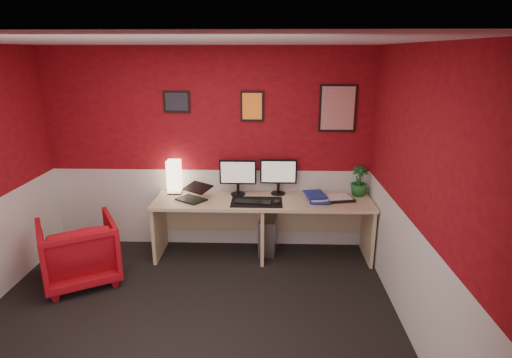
% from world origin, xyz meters
% --- Properties ---
extents(ground, '(4.00, 3.50, 0.01)m').
position_xyz_m(ground, '(0.00, 0.00, 0.00)').
color(ground, black).
rests_on(ground, ground).
extents(ceiling, '(4.00, 3.50, 0.01)m').
position_xyz_m(ceiling, '(0.00, 0.00, 2.50)').
color(ceiling, white).
rests_on(ceiling, ground).
extents(wall_back, '(4.00, 0.01, 2.50)m').
position_xyz_m(wall_back, '(0.00, 1.75, 1.25)').
color(wall_back, maroon).
rests_on(wall_back, ground).
extents(wall_front, '(4.00, 0.01, 2.50)m').
position_xyz_m(wall_front, '(0.00, -1.75, 1.25)').
color(wall_front, maroon).
rests_on(wall_front, ground).
extents(wall_right, '(0.01, 3.50, 2.50)m').
position_xyz_m(wall_right, '(2.00, 0.00, 1.25)').
color(wall_right, maroon).
rests_on(wall_right, ground).
extents(wainscot_back, '(4.00, 0.01, 1.00)m').
position_xyz_m(wainscot_back, '(0.00, 1.75, 0.50)').
color(wainscot_back, silver).
rests_on(wainscot_back, ground).
extents(wainscot_right, '(0.01, 3.50, 1.00)m').
position_xyz_m(wainscot_right, '(2.00, 0.00, 0.50)').
color(wainscot_right, silver).
rests_on(wainscot_right, ground).
extents(desk, '(2.60, 0.65, 0.73)m').
position_xyz_m(desk, '(0.68, 1.41, 0.36)').
color(desk, '#D0B285').
rests_on(desk, ground).
extents(shoji_lamp, '(0.16, 0.16, 0.40)m').
position_xyz_m(shoji_lamp, '(-0.43, 1.63, 0.93)').
color(shoji_lamp, '#FFE5B2').
rests_on(shoji_lamp, desk).
extents(laptop, '(0.40, 0.38, 0.22)m').
position_xyz_m(laptop, '(-0.18, 1.37, 0.84)').
color(laptop, black).
rests_on(laptop, desk).
extents(monitor_left, '(0.45, 0.06, 0.58)m').
position_xyz_m(monitor_left, '(0.37, 1.59, 1.02)').
color(monitor_left, black).
rests_on(monitor_left, desk).
extents(monitor_right, '(0.45, 0.06, 0.58)m').
position_xyz_m(monitor_right, '(0.86, 1.63, 1.02)').
color(monitor_right, black).
rests_on(monitor_right, desk).
extents(desk_mat, '(0.60, 0.38, 0.01)m').
position_xyz_m(desk_mat, '(0.60, 1.32, 0.73)').
color(desk_mat, black).
rests_on(desk_mat, desk).
extents(keyboard, '(0.44, 0.20, 0.02)m').
position_xyz_m(keyboard, '(0.56, 1.29, 0.74)').
color(keyboard, black).
rests_on(keyboard, desk_mat).
extents(mouse, '(0.07, 0.11, 0.03)m').
position_xyz_m(mouse, '(0.84, 1.27, 0.75)').
color(mouse, black).
rests_on(mouse, desk_mat).
extents(book_bottom, '(0.25, 0.33, 0.03)m').
position_xyz_m(book_bottom, '(1.22, 1.40, 0.75)').
color(book_bottom, navy).
rests_on(book_bottom, desk).
extents(book_middle, '(0.21, 0.28, 0.02)m').
position_xyz_m(book_middle, '(1.23, 1.39, 0.77)').
color(book_middle, silver).
rests_on(book_middle, book_bottom).
extents(book_top, '(0.28, 0.34, 0.03)m').
position_xyz_m(book_top, '(1.18, 1.41, 0.79)').
color(book_top, navy).
rests_on(book_top, book_middle).
extents(zen_tray, '(0.40, 0.32, 0.03)m').
position_xyz_m(zen_tray, '(1.57, 1.43, 0.74)').
color(zen_tray, black).
rests_on(zen_tray, desk).
extents(potted_plant, '(0.22, 0.22, 0.37)m').
position_xyz_m(potted_plant, '(1.84, 1.61, 0.92)').
color(potted_plant, '#19591E').
rests_on(potted_plant, desk).
extents(pc_tower, '(0.25, 0.47, 0.45)m').
position_xyz_m(pc_tower, '(0.74, 1.55, 0.23)').
color(pc_tower, '#99999E').
rests_on(pc_tower, ground).
extents(armchair, '(1.04, 1.05, 0.71)m').
position_xyz_m(armchair, '(-1.31, 0.75, 0.35)').
color(armchair, red).
rests_on(armchair, ground).
extents(art_left, '(0.32, 0.02, 0.26)m').
position_xyz_m(art_left, '(-0.37, 1.74, 1.85)').
color(art_left, black).
rests_on(art_left, wall_back).
extents(art_center, '(0.28, 0.02, 0.36)m').
position_xyz_m(art_center, '(0.54, 1.74, 1.80)').
color(art_center, orange).
rests_on(art_center, wall_back).
extents(art_right, '(0.44, 0.02, 0.56)m').
position_xyz_m(art_right, '(1.56, 1.74, 1.78)').
color(art_right, red).
rests_on(art_right, wall_back).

